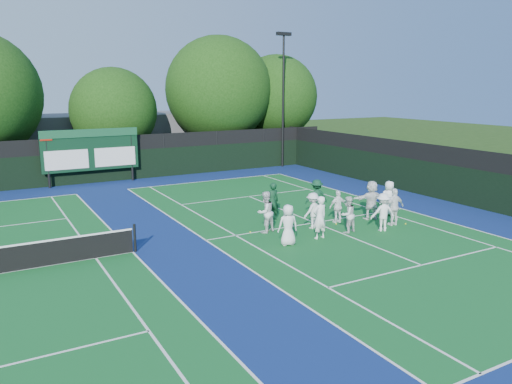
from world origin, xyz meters
TOP-DOWN VIEW (x-y plane):
  - ground at (0.00, 0.00)m, footprint 120.00×120.00m
  - court_apron at (-6.00, 1.00)m, footprint 34.00×32.00m
  - near_court at (0.00, 1.00)m, footprint 11.05×23.85m
  - back_fence at (-6.00, 16.00)m, footprint 34.00×0.08m
  - divider_fence_right at (9.00, 1.00)m, footprint 0.08×32.00m
  - scoreboard at (-7.01, 15.59)m, footprint 6.00×0.21m
  - clubhouse at (-2.00, 24.00)m, footprint 18.00×6.00m
  - light_pole_right at (7.50, 15.70)m, footprint 1.20×0.30m
  - tree_c at (-4.33, 19.58)m, footprint 6.16×6.16m
  - tree_d at (4.01, 19.58)m, footprint 8.39×8.39m
  - tree_e at (9.35, 19.58)m, footprint 6.96×6.96m
  - tennis_ball_0 at (-3.37, 1.06)m, footprint 0.07×0.07m
  - tennis_ball_1 at (0.67, 0.27)m, footprint 0.07×0.07m
  - tennis_ball_2 at (4.01, 0.60)m, footprint 0.07×0.07m
  - tennis_ball_3 at (-2.58, 0.89)m, footprint 0.07×0.07m
  - tennis_ball_4 at (2.16, 3.66)m, footprint 0.07×0.07m
  - tennis_ball_5 at (3.46, -1.26)m, footprint 0.07×0.07m
  - player_front_0 at (-2.87, -1.15)m, footprint 0.90×0.68m
  - player_front_1 at (-1.26, -1.06)m, footprint 0.69×0.48m
  - player_front_2 at (0.31, -0.93)m, footprint 0.87×0.73m
  - player_front_3 at (1.81, -1.48)m, footprint 1.22×0.93m
  - player_front_4 at (2.89, -1.06)m, footprint 1.02×0.46m
  - player_back_0 at (-2.77, 0.82)m, footprint 1.03×0.90m
  - player_back_1 at (-0.60, 0.35)m, footprint 1.16×0.84m
  - player_back_2 at (0.93, 0.50)m, footprint 0.93×0.46m
  - player_back_3 at (2.71, 0.26)m, footprint 1.81×1.00m
  - player_back_4 at (3.97, 0.41)m, footprint 0.97×0.81m
  - coach_left at (-1.44, 2.41)m, footprint 0.67×0.46m
  - coach_right at (1.00, 2.27)m, footprint 1.24×0.89m

SIDE VIEW (x-z plane):
  - ground at x=0.00m, z-range 0.00..0.00m
  - court_apron at x=-6.00m, z-range 0.00..0.01m
  - near_court at x=0.00m, z-range 0.01..0.01m
  - tennis_ball_0 at x=-3.37m, z-range 0.00..0.07m
  - tennis_ball_1 at x=0.67m, z-range 0.00..0.07m
  - tennis_ball_2 at x=4.01m, z-range 0.00..0.07m
  - tennis_ball_3 at x=-2.58m, z-range 0.00..0.07m
  - tennis_ball_4 at x=2.16m, z-range 0.00..0.07m
  - tennis_ball_5 at x=3.46m, z-range 0.00..0.07m
  - player_back_2 at x=0.93m, z-range 0.00..1.52m
  - player_front_2 at x=0.31m, z-range 0.00..1.60m
  - player_back_1 at x=-0.60m, z-range 0.00..1.61m
  - player_front_0 at x=-2.87m, z-range 0.00..1.66m
  - player_front_3 at x=1.81m, z-range 0.00..1.67m
  - player_back_4 at x=3.97m, z-range 0.00..1.70m
  - player_front_4 at x=2.89m, z-range 0.00..1.71m
  - coach_right at x=1.00m, z-range 0.00..1.74m
  - coach_left at x=-1.44m, z-range 0.00..1.79m
  - player_front_1 at x=-1.26m, z-range 0.00..1.80m
  - player_back_0 at x=-2.77m, z-range 0.00..1.81m
  - player_back_3 at x=2.71m, z-range 0.00..1.86m
  - back_fence at x=-6.00m, z-range -0.14..2.86m
  - divider_fence_right at x=9.00m, z-range -0.14..2.86m
  - clubhouse at x=-2.00m, z-range 0.00..4.00m
  - scoreboard at x=-7.01m, z-range 0.42..3.97m
  - tree_c at x=-4.33m, z-range 0.53..8.07m
  - tree_e at x=9.35m, z-range 0.74..9.55m
  - tree_d at x=4.01m, z-range 0.64..10.74m
  - light_pole_right at x=7.50m, z-range 1.24..11.36m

